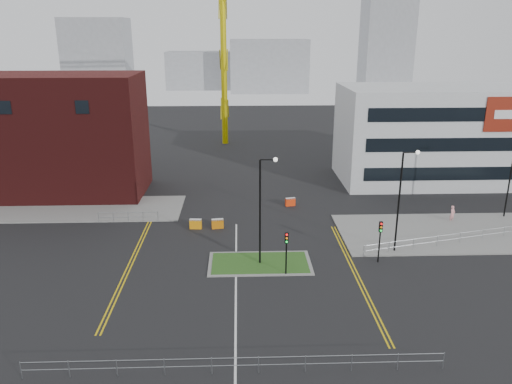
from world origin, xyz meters
TOP-DOWN VIEW (x-y plane):
  - ground at (0.00, 0.00)m, footprint 200.00×200.00m
  - pavement_left at (-20.00, 22.00)m, footprint 28.00×8.00m
  - pavement_right at (22.00, 14.00)m, footprint 24.00×10.00m
  - island_kerb at (2.00, 8.00)m, footprint 8.60×4.60m
  - grass_island at (2.00, 8.00)m, footprint 8.00×4.00m
  - brick_building at (-22.97, 28.00)m, footprint 24.20×10.07m
  - office_block at (26.01, 31.97)m, footprint 25.00×12.20m
  - streetlamp_island at (2.22, 8.00)m, footprint 1.46×0.36m
  - streetlamp_right_near at (14.22, 10.00)m, footprint 1.46×0.36m
  - traffic_light_island at (4.00, 5.98)m, footprint 0.28×0.33m
  - traffic_light_right at (12.00, 7.98)m, footprint 0.28×0.33m
  - railing_front at (0.00, -6.00)m, footprint 24.05×0.05m
  - railing_left at (-11.00, 18.00)m, footprint 6.05×0.05m
  - railing_right at (20.50, 11.50)m, footprint 19.05×5.05m
  - centre_line at (0.00, 2.00)m, footprint 0.15×30.00m
  - yellow_left_a at (-9.00, 10.00)m, footprint 0.12×24.00m
  - yellow_left_b at (-8.70, 10.00)m, footprint 0.12×24.00m
  - yellow_right_a at (9.50, 6.00)m, footprint 0.12×20.00m
  - yellow_right_b at (9.80, 6.00)m, footprint 0.12×20.00m
  - skyline_a at (-40.00, 120.00)m, footprint 18.00×12.00m
  - skyline_b at (10.00, 130.00)m, footprint 24.00×12.00m
  - skyline_c at (45.00, 125.00)m, footprint 14.00×12.00m
  - skyline_d at (-8.00, 140.00)m, footprint 30.00×12.00m
  - pedestrian at (22.00, 16.90)m, footprint 0.76×0.69m
  - barrier_left at (-1.84, 16.00)m, footprint 1.21×0.57m
  - barrier_mid at (-4.00, 16.00)m, footprint 1.20×0.46m
  - barrier_right at (6.00, 22.35)m, footprint 1.16×0.63m

SIDE VIEW (x-z plane):
  - ground at x=0.00m, z-range 0.00..0.00m
  - centre_line at x=0.00m, z-range 0.00..0.01m
  - yellow_left_a at x=-9.00m, z-range 0.00..0.01m
  - yellow_left_b at x=-8.70m, z-range 0.00..0.01m
  - yellow_right_a at x=9.50m, z-range 0.00..0.01m
  - yellow_right_b at x=9.80m, z-range 0.00..0.01m
  - island_kerb at x=2.00m, z-range 0.00..0.08m
  - pavement_left at x=-20.00m, z-range 0.00..0.12m
  - pavement_right at x=22.00m, z-range 0.00..0.12m
  - grass_island at x=2.00m, z-range 0.00..0.12m
  - barrier_right at x=6.00m, z-range 0.04..0.96m
  - barrier_left at x=-1.84m, z-range 0.04..1.02m
  - barrier_mid at x=-4.00m, z-range 0.04..1.03m
  - railing_left at x=-11.00m, z-range 0.19..1.29m
  - railing_right at x=20.50m, z-range 0.23..1.33m
  - railing_front at x=0.00m, z-range 0.23..1.33m
  - pedestrian at x=22.00m, z-range 0.00..1.74m
  - traffic_light_island at x=4.00m, z-range 0.74..4.39m
  - traffic_light_right at x=12.00m, z-range 0.74..4.39m
  - streetlamp_island at x=2.22m, z-range 0.82..10.00m
  - streetlamp_right_near at x=14.22m, z-range 0.82..10.00m
  - skyline_d at x=-8.00m, z-range 0.00..12.00m
  - office_block at x=26.01m, z-range 0.00..12.00m
  - brick_building at x=-22.97m, z-range -0.27..13.97m
  - skyline_b at x=10.00m, z-range 0.00..16.00m
  - skyline_a at x=-40.00m, z-range 0.00..22.00m
  - skyline_c at x=45.00m, z-range 0.00..28.00m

